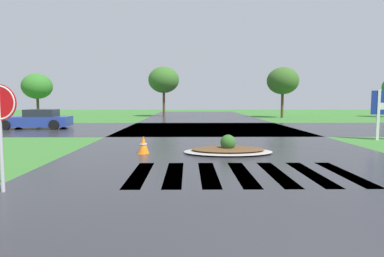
% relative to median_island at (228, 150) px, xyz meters
% --- Properties ---
extents(asphalt_roadway, '(11.51, 80.00, 0.01)m').
position_rel_median_island_xyz_m(asphalt_roadway, '(-0.02, 0.98, -0.13)').
color(asphalt_roadway, '#2B2B30').
rests_on(asphalt_roadway, ground).
extents(asphalt_cross_road, '(90.00, 10.36, 0.01)m').
position_rel_median_island_xyz_m(asphalt_cross_road, '(-0.02, 10.28, -0.13)').
color(asphalt_cross_road, '#2B2B30').
rests_on(asphalt_cross_road, ground).
extents(crosswalk_stripes, '(5.85, 3.02, 0.01)m').
position_rel_median_island_xyz_m(crosswalk_stripes, '(-0.02, -3.35, -0.13)').
color(crosswalk_stripes, white).
rests_on(crosswalk_stripes, ground).
extents(median_island, '(3.25, 1.92, 0.68)m').
position_rel_median_island_xyz_m(median_island, '(0.00, 0.00, 0.00)').
color(median_island, '#9E9B93').
rests_on(median_island, ground).
extents(car_silver_hatch, '(4.57, 2.27, 1.30)m').
position_rel_median_island_xyz_m(car_silver_hatch, '(-11.61, 10.17, 0.47)').
color(car_silver_hatch, navy).
rests_on(car_silver_hatch, ground).
extents(traffic_cone, '(0.41, 0.41, 0.64)m').
position_rel_median_island_xyz_m(traffic_cone, '(-3.07, -0.09, 0.18)').
color(traffic_cone, orange).
rests_on(traffic_cone, ground).
extents(background_treeline, '(42.70, 5.69, 5.63)m').
position_rel_median_island_xyz_m(background_treeline, '(0.64, 24.36, 3.60)').
color(background_treeline, '#4C3823').
rests_on(background_treeline, ground).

